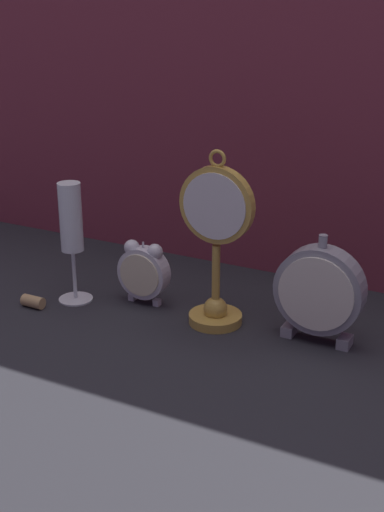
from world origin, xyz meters
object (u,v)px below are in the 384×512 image
Objects in this scene: champagne_flute at (71,227)px; pocket_watch_on_stand at (216,248)px; alarm_clock_twin_bell at (144,270)px; mantel_clock_silver at (319,291)px; wine_cork at (33,302)px.

pocket_watch_on_stand is at bearing 7.01° from champagne_flute.
champagne_flute is (-0.27, -0.03, 0.00)m from pocket_watch_on_stand.
alarm_clock_twin_bell is at bearing 21.21° from champagne_flute.
mantel_clock_silver is at bearing 4.94° from pocket_watch_on_stand.
alarm_clock_twin_bell is 0.65× the size of mantel_clock_silver.
pocket_watch_on_stand reaches higher than mantel_clock_silver.
pocket_watch_on_stand is 0.36m from wine_cork.
wine_cork is at bearing -167.40° from mantel_clock_silver.
pocket_watch_on_stand is 1.65× the size of mantel_clock_silver.
mantel_clock_silver is (0.33, 0.00, 0.02)m from alarm_clock_twin_bell.
mantel_clock_silver is 4.39× the size of wine_cork.
champagne_flute reaches higher than alarm_clock_twin_bell.
pocket_watch_on_stand reaches higher than wine_cork.
champagne_flute is at bearing 52.03° from wine_cork.
mantel_clock_silver reaches higher than wine_cork.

